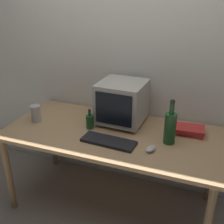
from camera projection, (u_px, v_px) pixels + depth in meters
The scene contains 10 objects.
ground_plane at pixel (112, 203), 2.59m from camera, with size 6.00×6.00×0.00m, color gray.
back_wall at pixel (131, 60), 2.49m from camera, with size 4.00×0.08×2.50m, color silver.
desk at pixel (112, 140), 2.31m from camera, with size 1.77×0.85×0.75m.
crt_monitor at pixel (122, 102), 2.36m from camera, with size 0.40×0.40×0.37m.
keyboard at pixel (109, 141), 2.11m from camera, with size 0.42×0.15×0.02m, color black.
computer_mouse at pixel (151, 149), 2.00m from camera, with size 0.06×0.10×0.04m, color beige.
bottle_tall at pixel (170, 127), 2.07m from camera, with size 0.09×0.09×0.36m.
bottle_short at pixel (90, 121), 2.32m from camera, with size 0.07×0.07×0.18m.
book_stack at pixel (190, 130), 2.23m from camera, with size 0.23×0.18×0.06m.
metal_canister at pixel (36, 113), 2.43m from camera, with size 0.09×0.09×0.15m, color #B7B2A8.
Camera 1 is at (0.71, -1.88, 1.84)m, focal length 44.24 mm.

